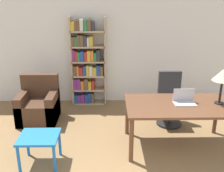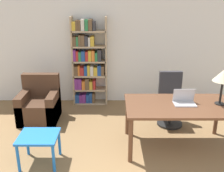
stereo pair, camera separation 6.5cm
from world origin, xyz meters
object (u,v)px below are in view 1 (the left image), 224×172
office_chair (170,101)px  armchair (39,106)px  table_lamp (223,76)px  laptop (184,100)px  side_table_blue (39,140)px  desk (179,109)px  bookshelf (86,63)px

office_chair → armchair: office_chair is taller
table_lamp → office_chair: bearing=125.1°
laptop → side_table_blue: laptop is taller
desk → armchair: armchair is taller
laptop → armchair: laptop is taller
side_table_blue → laptop: bearing=12.3°
desk → side_table_blue: desk is taller
desk → laptop: size_ratio=5.03×
table_lamp → armchair: (-3.25, 1.02, -0.95)m
bookshelf → table_lamp: bearing=-39.1°
laptop → bookshelf: 2.56m
desk → bookshelf: bearing=131.1°
desk → table_lamp: bearing=2.2°
table_lamp → side_table_blue: table_lamp is taller
table_lamp → side_table_blue: 3.02m
laptop → office_chair: size_ratio=0.33×
desk → side_table_blue: bearing=-168.2°
table_lamp → office_chair: size_ratio=0.56×
laptop → desk: bearing=-154.4°
side_table_blue → bookshelf: (0.54, 2.37, 0.58)m
laptop → office_chair: office_chair is taller
side_table_blue → armchair: (-0.39, 1.50, -0.10)m
office_chair → armchair: size_ratio=1.14×
office_chair → side_table_blue: size_ratio=1.79×
laptop → armchair: bearing=159.4°
armchair → bookshelf: (0.93, 0.87, 0.67)m
laptop → side_table_blue: 2.38m
laptop → side_table_blue: (-2.28, -0.50, -0.43)m
table_lamp → side_table_blue: bearing=-170.4°
bookshelf → laptop: bearing=-47.1°
armchair → bookshelf: bearing=43.0°
desk → bookshelf: (-1.66, 1.91, 0.29)m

